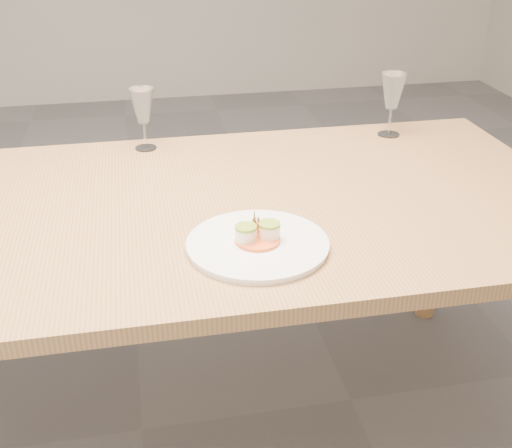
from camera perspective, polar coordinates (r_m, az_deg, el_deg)
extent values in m
plane|color=slate|center=(2.08, -10.10, -17.54)|extent=(7.00, 7.00, 0.00)
cube|color=#AD7E4B|center=(1.65, -12.16, 0.64)|extent=(2.40, 1.00, 0.04)
cylinder|color=#AD7E4B|center=(2.42, 15.70, -0.77)|extent=(0.07, 0.07, 0.71)
cylinder|color=white|center=(1.43, 0.15, -1.89)|extent=(0.32, 0.32, 0.01)
cylinder|color=white|center=(1.43, 0.15, -1.68)|extent=(0.32, 0.32, 0.01)
cylinder|color=orange|center=(1.43, 0.15, -1.47)|extent=(0.10, 0.10, 0.01)
cylinder|color=#FFEDD0|center=(1.41, -0.90, -0.92)|extent=(0.05, 0.05, 0.03)
cylinder|color=#FFEDD0|center=(1.42, 1.20, -0.63)|extent=(0.05, 0.05, 0.03)
cylinder|color=#8CAA2F|center=(1.40, -0.91, -0.29)|extent=(0.05, 0.05, 0.01)
cylinder|color=#8CAA2F|center=(1.42, 1.21, 0.00)|extent=(0.05, 0.05, 0.01)
cylinder|color=tan|center=(1.40, 3.05, -2.38)|extent=(0.05, 0.05, 0.00)
cylinder|color=white|center=(2.03, -9.76, 6.69)|extent=(0.07, 0.07, 0.00)
cylinder|color=white|center=(2.01, -9.86, 7.81)|extent=(0.01, 0.01, 0.08)
cone|color=white|center=(1.98, -10.07, 10.31)|extent=(0.08, 0.08, 0.10)
cylinder|color=white|center=(2.16, 11.69, 7.82)|extent=(0.07, 0.07, 0.00)
cylinder|color=white|center=(2.14, 11.81, 8.95)|extent=(0.01, 0.01, 0.09)
cone|color=white|center=(2.11, 12.07, 11.48)|extent=(0.08, 0.08, 0.11)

